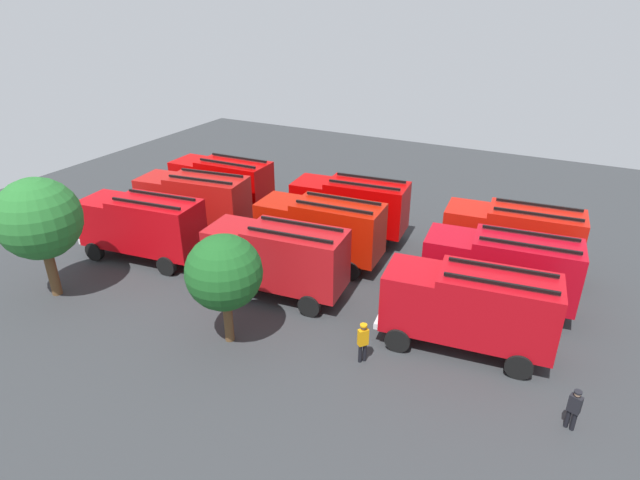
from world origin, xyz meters
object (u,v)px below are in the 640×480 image
Objects in this scene: fire_truck_2 at (222,182)px; fire_truck_1 at (350,205)px; fire_truck_4 at (320,228)px; traffic_cone_0 at (512,248)px; tree_0 at (224,273)px; firefighter_3 at (521,275)px; fire_truck_0 at (512,235)px; tree_1 at (39,219)px; fire_truck_3 at (500,267)px; firefighter_2 at (574,408)px; firefighter_0 at (305,193)px; fire_truck_8 at (142,224)px; fire_truck_5 at (194,199)px; fire_truck_7 at (277,257)px; firefighter_1 at (363,341)px; fire_truck_6 at (469,306)px.

fire_truck_1 is at bearing 179.24° from fire_truck_2.
traffic_cone_0 is (-9.56, -6.06, -1.78)m from fire_truck_4.
firefighter_3 is at bearing -136.89° from tree_0.
tree_1 is at bearing 28.42° from fire_truck_0.
fire_truck_1 is 10.43m from fire_truck_3.
firefighter_2 is (-13.47, 10.97, -1.22)m from fire_truck_1.
firefighter_3 is at bearing 173.77° from firefighter_0.
fire_truck_3 is at bearing 91.19° from traffic_cone_0.
fire_truck_0 is at bearing -179.83° from firefighter_0.
fire_truck_8 is at bearing 28.68° from traffic_cone_0.
firefighter_0 is (-4.14, -11.50, -1.27)m from fire_truck_8.
firefighter_0 is 16.51m from firefighter_3.
fire_truck_5 is 9.73m from tree_1.
fire_truck_2 reaches higher than traffic_cone_0.
fire_truck_7 is 12.38m from firefighter_3.
firefighter_0 is 0.87× the size of firefighter_1.
tree_1 is (19.54, 5.02, 2.00)m from fire_truck_6.
firefighter_2 is at bearing 113.42° from fire_truck_3.
firefighter_2 is 9.32m from firefighter_3.
fire_truck_1 reaches higher than firefighter_2.
fire_truck_6 is at bearing 81.85° from fire_truck_0.
fire_truck_0 and fire_truck_1 have the same top height.
fire_truck_2 is at bearing -45.83° from fire_truck_7.
fire_truck_5 reaches higher than firefighter_3.
firefighter_0 is at bearing -18.13° from fire_truck_0.
traffic_cone_0 is (0.05, -2.23, -1.78)m from fire_truck_0.
fire_truck_5 is (18.68, 3.62, 0.00)m from fire_truck_0.
firefighter_2 is 0.27× the size of tree_1.
firefighter_2 is 13.76m from traffic_cone_0.
tree_1 is at bearing 38.00° from fire_truck_4.
firefighter_3 is at bearing -169.90° from fire_truck_8.
firefighter_3 is 0.35× the size of tree_0.
fire_truck_5 is (9.07, -0.21, 0.00)m from fire_truck_4.
tree_1 reaches higher than firefighter_3.
fire_truck_1 is at bearing 13.00° from traffic_cone_0.
fire_truck_3 reaches higher than firefighter_0.
tree_1 is at bearing 74.38° from fire_truck_5.
fire_truck_1 is 1.02× the size of fire_truck_2.
tree_1 reaches higher than fire_truck_7.
fire_truck_4 is 4.08m from fire_truck_7.
traffic_cone_0 is (-19.09, -2.32, -1.78)m from fire_truck_2.
firefighter_1 is 2.47× the size of traffic_cone_0.
fire_truck_6 is 1.47× the size of tree_0.
tree_1 reaches higher than fire_truck_8.
fire_truck_8 is (0.06, 4.38, 0.00)m from fire_truck_5.
tree_1 reaches higher than firefighter_1.
tree_1 reaches higher than traffic_cone_0.
tree_1 is at bearing 18.79° from fire_truck_3.
tree_1 is at bearing 7.98° from fire_truck_6.
fire_truck_7 is at bearing -85.20° from firefighter_2.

